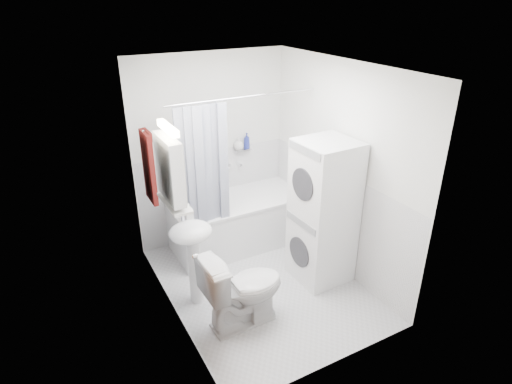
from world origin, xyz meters
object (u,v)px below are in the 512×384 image
bathtub (238,219)px  toilet (243,289)px  sink (192,245)px  washer_dryer (323,213)px

bathtub → toilet: size_ratio=2.07×
bathtub → sink: size_ratio=1.62×
toilet → washer_dryer: bearing=-77.5°
bathtub → toilet: (-0.61, -1.36, 0.04)m
bathtub → toilet: bearing=-114.1°
washer_dryer → toilet: size_ratio=2.01×
sink → washer_dryer: washer_dryer is taller
sink → washer_dryer: size_ratio=0.64×
washer_dryer → sink: bearing=168.2°
washer_dryer → toilet: washer_dryer is taller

